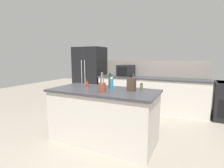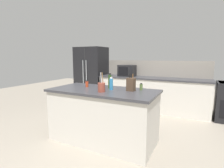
% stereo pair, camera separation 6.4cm
% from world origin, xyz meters
% --- Properties ---
extents(ground_plane, '(14.00, 14.00, 0.00)m').
position_xyz_m(ground_plane, '(0.00, 0.00, 0.00)').
color(ground_plane, gray).
extents(back_counter_run, '(3.05, 0.66, 0.94)m').
position_xyz_m(back_counter_run, '(0.30, 2.20, 0.47)').
color(back_counter_run, beige).
rests_on(back_counter_run, ground_plane).
extents(wall_backsplash, '(3.01, 0.03, 0.46)m').
position_xyz_m(wall_backsplash, '(0.30, 2.52, 1.17)').
color(wall_backsplash, gray).
rests_on(wall_backsplash, back_counter_run).
extents(kitchen_island, '(1.89, 0.91, 0.94)m').
position_xyz_m(kitchen_island, '(0.00, 0.00, 0.47)').
color(kitchen_island, beige).
rests_on(kitchen_island, ground_plane).
extents(refrigerator, '(0.94, 0.75, 1.82)m').
position_xyz_m(refrigerator, '(-1.74, 2.25, 0.91)').
color(refrigerator, black).
rests_on(refrigerator, ground_plane).
extents(microwave, '(0.47, 0.39, 0.33)m').
position_xyz_m(microwave, '(-0.44, 2.20, 1.10)').
color(microwave, black).
rests_on(microwave, back_counter_run).
extents(knife_block, '(0.14, 0.12, 0.29)m').
position_xyz_m(knife_block, '(0.48, 0.10, 1.05)').
color(knife_block, '#4C3828').
rests_on(knife_block, kitchen_island).
extents(utensil_crock, '(0.12, 0.12, 0.32)m').
position_xyz_m(utensil_crock, '(0.08, -0.19, 1.02)').
color(utensil_crock, brown).
rests_on(utensil_crock, kitchen_island).
extents(dish_soap_bottle, '(0.06, 0.06, 0.22)m').
position_xyz_m(dish_soap_bottle, '(0.14, 0.04, 1.04)').
color(dish_soap_bottle, '#3384BC').
rests_on(dish_soap_bottle, kitchen_island).
extents(spice_jar_oregano, '(0.05, 0.05, 0.12)m').
position_xyz_m(spice_jar_oregano, '(0.61, 0.26, 1.00)').
color(spice_jar_oregano, '#567038').
rests_on(spice_jar_oregano, kitchen_island).
extents(spice_jar_paprika, '(0.06, 0.06, 0.12)m').
position_xyz_m(spice_jar_paprika, '(-0.41, 0.10, 1.00)').
color(spice_jar_paprika, '#B73D1E').
rests_on(spice_jar_paprika, kitchen_island).
extents(olive_oil_bottle, '(0.06, 0.06, 0.27)m').
position_xyz_m(olive_oil_bottle, '(0.05, 0.17, 1.07)').
color(olive_oil_bottle, '#2D4C1E').
rests_on(olive_oil_bottle, kitchen_island).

